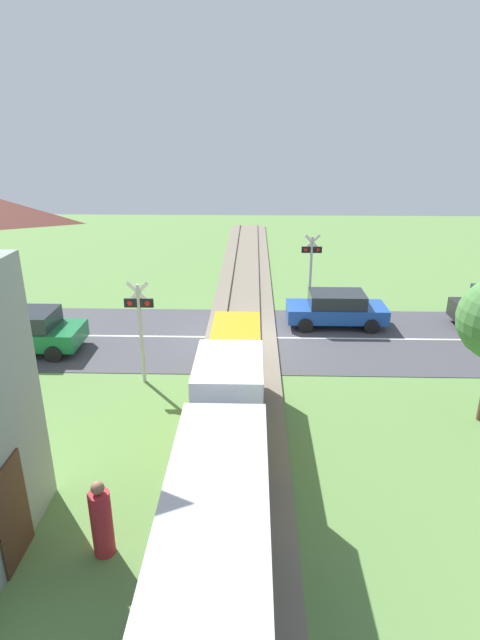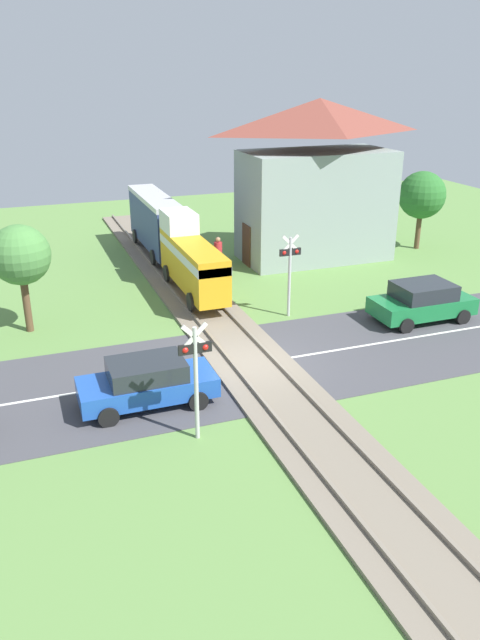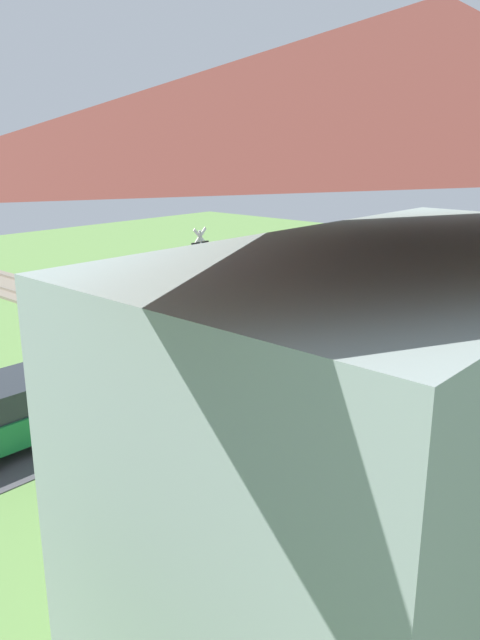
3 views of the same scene
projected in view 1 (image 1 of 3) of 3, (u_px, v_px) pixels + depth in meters
name	position (u px, v px, depth m)	size (l,w,h in m)	color
ground_plane	(241.00, 338.00, 19.62)	(60.00, 60.00, 0.00)	#5B8442
road_surface	(241.00, 338.00, 19.62)	(48.00, 6.40, 0.02)	#424247
track_bed	(241.00, 336.00, 19.60)	(2.80, 48.00, 0.24)	#756B5B
train	(224.00, 483.00, 8.75)	(1.58, 13.67, 3.18)	gold
car_near_crossing	(336.00, 308.00, 20.59)	(4.06, 1.87, 1.44)	#1E4CA8
car_far_side	(26.00, 330.00, 18.19)	(4.03, 2.04, 1.55)	#197038
crossing_signal_west_approach	(311.00, 261.00, 22.23)	(0.90, 0.18, 3.40)	#B7B7B7
crossing_signal_east_approach	(140.00, 319.00, 15.47)	(0.90, 0.18, 3.40)	#B7B7B7
pedestrian_by_station	(102.00, 521.00, 9.41)	(0.41, 0.41, 1.65)	#B2282D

